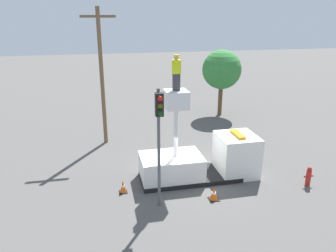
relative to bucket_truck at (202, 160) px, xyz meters
The scene contains 9 objects.
ground_plane 1.22m from the bucket_truck, behind, with size 120.00×120.00×0.00m, color #565451.
bucket_truck is the anchor object (origin of this frame).
worker 5.02m from the bucket_truck, behind, with size 0.40×0.26×1.75m.
traffic_light_pole 4.69m from the bucket_truck, 139.39° to the right, with size 0.34×0.57×5.61m.
fire_hydrant 5.60m from the bucket_truck, 21.83° to the right, with size 0.50×0.26×1.07m.
traffic_cone_rear 4.47m from the bucket_truck, behind, with size 0.41×0.41×0.65m.
traffic_cone_curbside 2.45m from the bucket_truck, 92.60° to the right, with size 0.48×0.48×0.66m.
tree_left_bg 12.49m from the bucket_truck, 64.54° to the left, with size 3.34×3.34×5.69m.
utility_pole 8.91m from the bucket_truck, 127.80° to the left, with size 2.20×0.26×8.99m.
Camera 1 is at (-4.56, -15.42, 8.57)m, focal length 35.00 mm.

